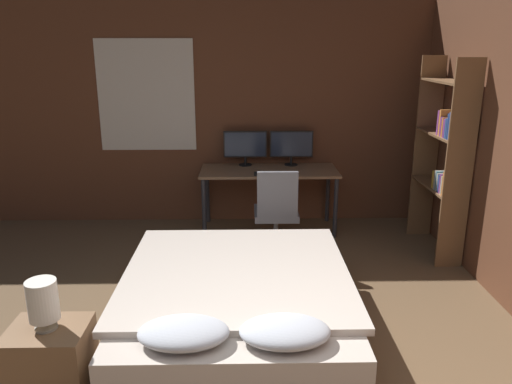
% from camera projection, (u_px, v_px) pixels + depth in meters
% --- Properties ---
extents(wall_back, '(12.00, 0.08, 2.70)m').
position_uv_depth(wall_back, '(259.00, 113.00, 6.07)').
color(wall_back, brown).
rests_on(wall_back, ground_plane).
extents(bed, '(1.71, 2.05, 0.57)m').
position_uv_depth(bed, '(237.00, 306.00, 3.78)').
color(bed, brown).
rests_on(bed, ground_plane).
extents(nightstand, '(0.48, 0.40, 0.51)m').
position_uv_depth(nightstand, '(51.00, 365.00, 3.08)').
color(nightstand, brown).
rests_on(nightstand, ground_plane).
extents(bedside_lamp, '(0.18, 0.18, 0.31)m').
position_uv_depth(bedside_lamp, '(43.00, 301.00, 2.95)').
color(bedside_lamp, gray).
rests_on(bedside_lamp, nightstand).
extents(desk, '(1.61, 0.66, 0.74)m').
position_uv_depth(desk, '(269.00, 176.00, 5.89)').
color(desk, '#846042').
rests_on(desk, ground_plane).
extents(monitor_left, '(0.52, 0.16, 0.42)m').
position_uv_depth(monitor_left, '(245.00, 146.00, 6.01)').
color(monitor_left, black).
rests_on(monitor_left, desk).
extents(monitor_right, '(0.52, 0.16, 0.42)m').
position_uv_depth(monitor_right, '(291.00, 146.00, 6.02)').
color(monitor_right, black).
rests_on(monitor_right, desk).
extents(keyboard, '(0.36, 0.13, 0.02)m').
position_uv_depth(keyboard, '(270.00, 174.00, 5.64)').
color(keyboard, black).
rests_on(keyboard, desk).
extents(computer_mouse, '(0.07, 0.05, 0.04)m').
position_uv_depth(computer_mouse, '(294.00, 173.00, 5.65)').
color(computer_mouse, black).
rests_on(computer_mouse, desk).
extents(office_chair, '(0.52, 0.52, 0.95)m').
position_uv_depth(office_chair, '(276.00, 221.00, 5.22)').
color(office_chair, black).
rests_on(office_chair, ground_plane).
extents(bookshelf, '(0.27, 0.93, 2.05)m').
position_uv_depth(bookshelf, '(446.00, 150.00, 5.06)').
color(bookshelf, brown).
rests_on(bookshelf, ground_plane).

